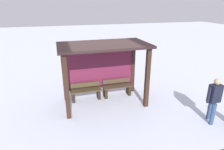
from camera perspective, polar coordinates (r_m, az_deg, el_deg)
ground_plane at (r=8.09m, az=-2.22°, el=-8.13°), size 60.00×60.00×0.00m
bus_shelter at (r=7.61m, az=-2.86°, el=4.93°), size 3.40×1.86×2.46m
bench_left_inside at (r=8.22m, az=-7.74°, el=-5.04°), size 1.28×0.35×0.74m
bench_center_inside at (r=8.50m, az=1.50°, el=-3.97°), size 1.28×0.38×0.75m
person_walking at (r=7.29m, az=28.01°, el=-5.95°), size 0.58×0.46×1.60m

